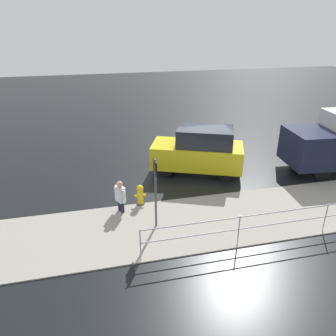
{
  "coord_description": "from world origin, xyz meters",
  "views": [
    {
      "loc": [
        4.85,
        13.0,
        6.23
      ],
      "look_at": [
        2.17,
        1.61,
        0.9
      ],
      "focal_mm": 35.0,
      "sensor_mm": 36.0,
      "label": 1
    }
  ],
  "objects_px": {
    "fire_hydrant": "(140,195)",
    "sign_post": "(155,184)",
    "pedestrian": "(120,195)",
    "moving_hatchback": "(199,151)"
  },
  "relations": [
    {
      "from": "fire_hydrant",
      "to": "sign_post",
      "type": "distance_m",
      "value": 1.93
    },
    {
      "from": "fire_hydrant",
      "to": "pedestrian",
      "type": "bearing_deg",
      "value": 24.84
    },
    {
      "from": "moving_hatchback",
      "to": "fire_hydrant",
      "type": "xyz_separation_m",
      "value": [
        2.96,
        2.23,
        -0.63
      ]
    },
    {
      "from": "moving_hatchback",
      "to": "fire_hydrant",
      "type": "relative_size",
      "value": 5.3
    },
    {
      "from": "moving_hatchback",
      "to": "pedestrian",
      "type": "distance_m",
      "value": 4.52
    },
    {
      "from": "moving_hatchback",
      "to": "pedestrian",
      "type": "xyz_separation_m",
      "value": [
        3.7,
        2.57,
        -0.34
      ]
    },
    {
      "from": "moving_hatchback",
      "to": "sign_post",
      "type": "bearing_deg",
      "value": 54.39
    },
    {
      "from": "fire_hydrant",
      "to": "pedestrian",
      "type": "relative_size",
      "value": 0.66
    },
    {
      "from": "pedestrian",
      "to": "fire_hydrant",
      "type": "bearing_deg",
      "value": -155.16
    },
    {
      "from": "moving_hatchback",
      "to": "fire_hydrant",
      "type": "height_order",
      "value": "moving_hatchback"
    }
  ]
}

